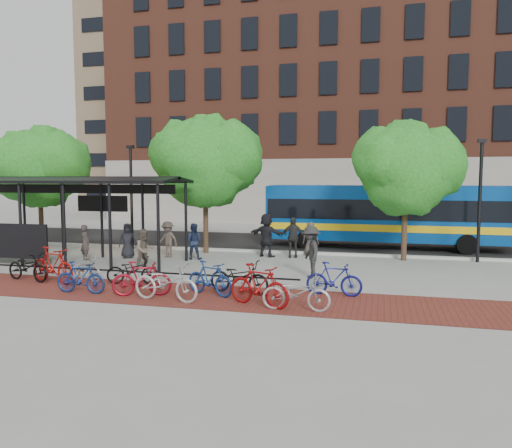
% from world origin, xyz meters
% --- Properties ---
extents(ground, '(160.00, 160.00, 0.00)m').
position_xyz_m(ground, '(0.00, 0.00, 0.00)').
color(ground, '#9E9E99').
rests_on(ground, ground).
extents(asphalt_street, '(160.00, 8.00, 0.01)m').
position_xyz_m(asphalt_street, '(0.00, 8.00, 0.01)').
color(asphalt_street, black).
rests_on(asphalt_street, ground).
extents(curb, '(160.00, 0.25, 0.12)m').
position_xyz_m(curb, '(0.00, 4.00, 0.06)').
color(curb, '#B7B7B2').
rests_on(curb, ground).
extents(brick_strip, '(24.00, 3.00, 0.01)m').
position_xyz_m(brick_strip, '(-2.00, -5.00, 0.00)').
color(brick_strip, maroon).
rests_on(brick_strip, ground).
extents(bike_rack_rail, '(12.00, 0.05, 0.95)m').
position_xyz_m(bike_rack_rail, '(-3.30, -4.10, 0.00)').
color(bike_rack_rail, black).
rests_on(bike_rack_rail, ground).
extents(building_brick, '(55.00, 14.00, 20.00)m').
position_xyz_m(building_brick, '(10.00, 26.00, 10.00)').
color(building_brick, brown).
rests_on(building_brick, ground).
extents(building_tower, '(22.00, 22.00, 30.00)m').
position_xyz_m(building_tower, '(-16.00, 40.00, 15.00)').
color(building_tower, '#7A664C').
rests_on(building_tower, ground).
extents(bus_shelter, '(10.60, 3.07, 3.60)m').
position_xyz_m(bus_shelter, '(-8.13, -0.48, 3.00)').
color(bus_shelter, black).
rests_on(bus_shelter, ground).
extents(tree_a, '(4.90, 4.00, 6.18)m').
position_xyz_m(tree_a, '(-11.91, 3.35, 4.24)').
color(tree_a, '#382619').
rests_on(tree_a, ground).
extents(tree_b, '(5.15, 4.20, 6.47)m').
position_xyz_m(tree_b, '(-2.90, 3.35, 4.46)').
color(tree_b, '#382619').
rests_on(tree_b, ground).
extents(tree_c, '(4.66, 3.80, 5.92)m').
position_xyz_m(tree_c, '(6.09, 3.35, 4.05)').
color(tree_c, '#382619').
rests_on(tree_c, ground).
extents(lamp_post_left, '(0.35, 0.20, 5.12)m').
position_xyz_m(lamp_post_left, '(-7.00, 3.60, 2.75)').
color(lamp_post_left, black).
rests_on(lamp_post_left, ground).
extents(lamp_post_right, '(0.35, 0.20, 5.12)m').
position_xyz_m(lamp_post_right, '(9.00, 3.60, 2.75)').
color(lamp_post_right, black).
rests_on(lamp_post_right, ground).
extents(bus, '(11.77, 2.98, 3.16)m').
position_xyz_m(bus, '(5.18, 7.00, 1.82)').
color(bus, '#074292').
rests_on(bus, ground).
extents(bike_0, '(1.96, 1.05, 0.98)m').
position_xyz_m(bike_0, '(-6.67, -4.42, 0.49)').
color(bike_0, black).
rests_on(bike_0, ground).
extents(bike_1, '(2.11, 1.14, 1.22)m').
position_xyz_m(bike_1, '(-5.60, -4.51, 0.61)').
color(bike_1, '#9A120E').
rests_on(bike_1, ground).
extents(bike_2, '(1.80, 1.16, 0.89)m').
position_xyz_m(bike_2, '(-4.81, -3.89, 0.45)').
color(bike_2, gray).
rests_on(bike_2, ground).
extents(bike_3, '(1.64, 0.48, 0.98)m').
position_xyz_m(bike_3, '(-3.83, -5.61, 0.49)').
color(bike_3, navy).
rests_on(bike_3, ground).
extents(bike_4, '(1.84, 0.98, 0.92)m').
position_xyz_m(bike_4, '(-2.94, -3.98, 0.46)').
color(bike_4, black).
rests_on(bike_4, ground).
extents(bike_5, '(1.82, 1.06, 1.06)m').
position_xyz_m(bike_5, '(-1.86, -5.46, 0.53)').
color(bike_5, maroon).
rests_on(bike_5, ground).
extents(bike_6, '(2.17, 1.03, 1.09)m').
position_xyz_m(bike_6, '(-0.90, -5.85, 0.55)').
color(bike_6, '#BCBCBF').
rests_on(bike_6, ground).
extents(bike_7, '(1.78, 1.10, 1.04)m').
position_xyz_m(bike_7, '(0.09, -4.89, 0.52)').
color(bike_7, navy).
rests_on(bike_7, ground).
extents(bike_8, '(2.04, 1.01, 1.03)m').
position_xyz_m(bike_8, '(0.87, -4.44, 0.51)').
color(bike_8, black).
rests_on(bike_8, ground).
extents(bike_9, '(2.01, 1.21, 1.17)m').
position_xyz_m(bike_9, '(1.82, -5.78, 0.58)').
color(bike_9, maroon).
rests_on(bike_9, ground).
extents(bike_10, '(1.84, 0.65, 0.97)m').
position_xyz_m(bike_10, '(2.89, -5.97, 0.48)').
color(bike_10, '#A0A0A2').
rests_on(bike_10, ground).
extents(bike_11, '(1.73, 0.62, 1.02)m').
position_xyz_m(bike_11, '(3.70, -4.01, 0.51)').
color(bike_11, navy).
rests_on(bike_11, ground).
extents(pedestrian_0, '(0.90, 0.78, 1.54)m').
position_xyz_m(pedestrian_0, '(-5.81, 0.95, 0.77)').
color(pedestrian_0, black).
rests_on(pedestrian_0, ground).
extents(pedestrian_1, '(0.67, 0.60, 1.53)m').
position_xyz_m(pedestrian_1, '(-7.28, -0.04, 0.77)').
color(pedestrian_1, '#3D3430').
rests_on(pedestrian_1, ground).
extents(pedestrian_2, '(0.84, 0.70, 1.57)m').
position_xyz_m(pedestrian_2, '(-2.87, 1.33, 0.79)').
color(pedestrian_2, '#1B2540').
rests_on(pedestrian_2, ground).
extents(pedestrian_3, '(1.15, 0.82, 1.61)m').
position_xyz_m(pedestrian_3, '(-4.14, 1.51, 0.81)').
color(pedestrian_3, '#4F433B').
rests_on(pedestrian_3, ground).
extents(pedestrian_4, '(1.12, 0.63, 1.81)m').
position_xyz_m(pedestrian_4, '(1.22, 2.93, 0.90)').
color(pedestrian_4, '#292929').
rests_on(pedestrian_4, ground).
extents(pedestrian_5, '(1.90, 1.05, 1.96)m').
position_xyz_m(pedestrian_5, '(0.06, 2.83, 0.98)').
color(pedestrian_5, black).
rests_on(pedestrian_5, ground).
extents(pedestrian_6, '(0.78, 0.54, 1.53)m').
position_xyz_m(pedestrian_6, '(1.91, 3.80, 0.76)').
color(pedestrian_6, '#463D38').
rests_on(pedestrian_6, ground).
extents(pedestrian_8, '(0.97, 0.96, 1.58)m').
position_xyz_m(pedestrian_8, '(-3.75, -1.50, 0.79)').
color(pedestrian_8, brown).
rests_on(pedestrian_8, ground).
extents(pedestrian_9, '(1.07, 1.36, 1.85)m').
position_xyz_m(pedestrian_9, '(2.66, -1.50, 0.93)').
color(pedestrian_9, '#272727').
rests_on(pedestrian_9, ground).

